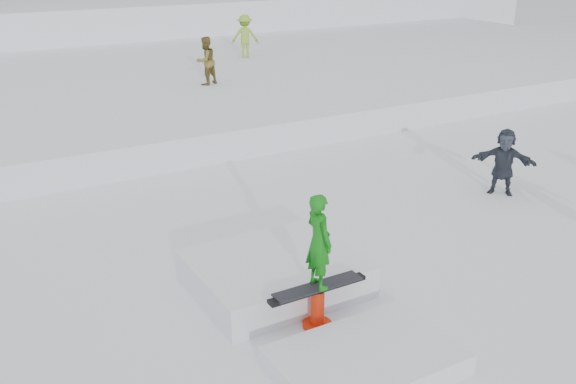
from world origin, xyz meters
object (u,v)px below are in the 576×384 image
spectator_dark (504,162)px  jib_rail_feature (297,291)px  walker_olive (206,61)px  walker_ygreen (245,36)px

spectator_dark → jib_rail_feature: jib_rail_feature is taller
walker_olive → spectator_dark: (2.58, -10.62, -0.84)m
jib_rail_feature → spectator_dark: bearing=16.3°
walker_olive → walker_ygreen: bearing=-151.1°
walker_olive → walker_ygreen: size_ratio=0.92×
walker_olive → spectator_dark: bearing=83.0°
spectator_dark → jib_rail_feature: (-6.48, -1.89, -0.45)m
jib_rail_feature → walker_olive: bearing=72.7°
spectator_dark → walker_olive: bearing=154.4°
walker_olive → spectator_dark: walker_olive is taller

